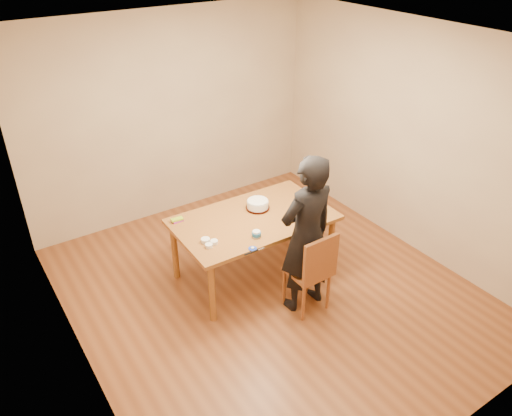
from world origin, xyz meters
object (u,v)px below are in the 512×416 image
dining_table (253,219)px  cake_plate (258,208)px  cake (258,204)px  dining_chair (307,271)px  person (306,235)px

dining_table → cake_plate: cake_plate is taller
cake → dining_table: bearing=-137.0°
dining_table → dining_chair: 0.84m
cake_plate → cake: bearing=0.0°
dining_table → person: person is taller
dining_chair → person: size_ratio=0.22×
dining_table → cake_plate: bearing=44.0°
cake → person: size_ratio=0.14×
dining_table → person: size_ratio=1.00×
dining_chair → cake: 0.98m
dining_chair → cake_plate: bearing=89.3°
dining_chair → person: (0.00, 0.05, 0.42)m
cake_plate → cake: 0.05m
dining_table → cake: (0.15, 0.14, 0.08)m
cake → person: (0.00, -0.87, 0.06)m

